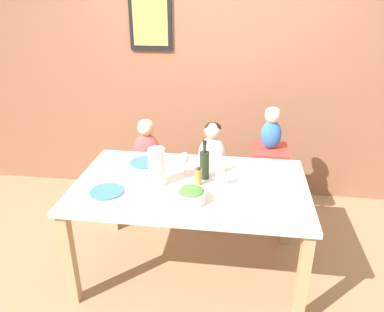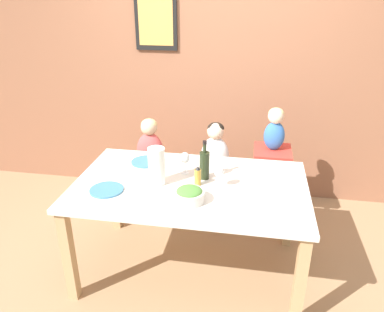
# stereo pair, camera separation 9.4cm
# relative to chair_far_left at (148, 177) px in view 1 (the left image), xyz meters

# --- Properties ---
(ground_plane) EXTENTS (14.00, 14.00, 0.00)m
(ground_plane) POSITION_rel_chair_far_left_xyz_m (0.50, -0.73, -0.39)
(ground_plane) COLOR #9E7A56
(wall_back) EXTENTS (10.00, 0.09, 2.70)m
(wall_back) POSITION_rel_chair_far_left_xyz_m (0.50, 0.60, 0.96)
(wall_back) COLOR #8E5B42
(wall_back) RESTS_ON ground_plane
(dining_table) EXTENTS (1.64, 1.00, 0.75)m
(dining_table) POSITION_rel_chair_far_left_xyz_m (0.50, -0.73, 0.27)
(dining_table) COLOR silver
(dining_table) RESTS_ON ground_plane
(chair_far_left) EXTENTS (0.37, 0.41, 0.47)m
(chair_far_left) POSITION_rel_chair_far_left_xyz_m (0.00, 0.00, 0.00)
(chair_far_left) COLOR silver
(chair_far_left) RESTS_ON ground_plane
(chair_far_center) EXTENTS (0.37, 0.41, 0.47)m
(chair_far_center) POSITION_rel_chair_far_left_xyz_m (0.60, 0.00, 0.00)
(chair_far_center) COLOR silver
(chair_far_center) RESTS_ON ground_plane
(chair_right_highchair) EXTENTS (0.32, 0.35, 0.75)m
(chair_right_highchair) POSITION_rel_chair_far_left_xyz_m (1.10, -0.00, 0.18)
(chair_right_highchair) COLOR silver
(chair_right_highchair) RESTS_ON ground_plane
(person_child_left) EXTENTS (0.25, 0.16, 0.49)m
(person_child_left) POSITION_rel_chair_far_left_xyz_m (0.00, 0.00, 0.32)
(person_child_left) COLOR #C64C4C
(person_child_left) RESTS_ON chair_far_left
(person_child_center) EXTENTS (0.25, 0.16, 0.49)m
(person_child_center) POSITION_rel_chair_far_left_xyz_m (0.60, 0.00, 0.32)
(person_child_center) COLOR silver
(person_child_center) RESTS_ON chair_far_center
(person_baby_right) EXTENTS (0.18, 0.14, 0.37)m
(person_baby_right) POSITION_rel_chair_far_left_xyz_m (1.10, 0.00, 0.56)
(person_baby_right) COLOR #3366B2
(person_baby_right) RESTS_ON chair_right_highchair
(wine_bottle) EXTENTS (0.07, 0.07, 0.29)m
(wine_bottle) POSITION_rel_chair_far_left_xyz_m (0.59, -0.63, 0.47)
(wine_bottle) COLOR #232D19
(wine_bottle) RESTS_ON dining_table
(paper_towel_roll) EXTENTS (0.12, 0.12, 0.27)m
(paper_towel_roll) POSITION_rel_chair_far_left_xyz_m (0.27, -0.77, 0.50)
(paper_towel_roll) COLOR white
(paper_towel_roll) RESTS_ON dining_table
(wine_glass_near) EXTENTS (0.07, 0.07, 0.17)m
(wine_glass_near) POSITION_rel_chair_far_left_xyz_m (0.71, -0.75, 0.48)
(wine_glass_near) COLOR white
(wine_glass_near) RESTS_ON dining_table
(wine_glass_far) EXTENTS (0.07, 0.07, 0.17)m
(wine_glass_far) POSITION_rel_chair_far_left_xyz_m (0.44, -0.57, 0.48)
(wine_glass_far) COLOR white
(wine_glass_far) RESTS_ON dining_table
(salad_bowl_large) EXTENTS (0.20, 0.20, 0.10)m
(salad_bowl_large) POSITION_rel_chair_far_left_xyz_m (0.54, -0.97, 0.41)
(salad_bowl_large) COLOR silver
(salad_bowl_large) RESTS_ON dining_table
(dinner_plate_front_left) EXTENTS (0.23, 0.23, 0.01)m
(dinner_plate_front_left) POSITION_rel_chair_far_left_xyz_m (-0.04, -0.93, 0.37)
(dinner_plate_front_left) COLOR teal
(dinner_plate_front_left) RESTS_ON dining_table
(dinner_plate_back_left) EXTENTS (0.23, 0.23, 0.01)m
(dinner_plate_back_left) POSITION_rel_chair_far_left_xyz_m (0.09, -0.45, 0.37)
(dinner_plate_back_left) COLOR teal
(dinner_plate_back_left) RESTS_ON dining_table
(condiment_bottle_hot_sauce) EXTENTS (0.05, 0.05, 0.14)m
(condiment_bottle_hot_sauce) POSITION_rel_chair_far_left_xyz_m (0.56, -0.74, 0.43)
(condiment_bottle_hot_sauce) COLOR #BC8E33
(condiment_bottle_hot_sauce) RESTS_ON dining_table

